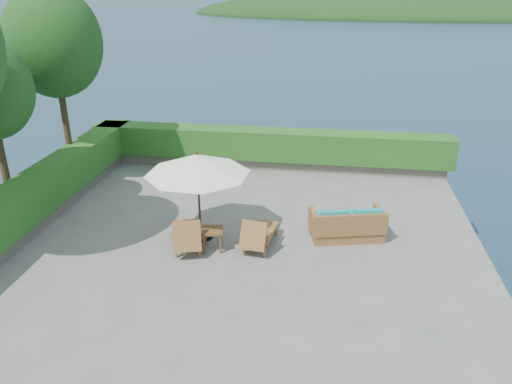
# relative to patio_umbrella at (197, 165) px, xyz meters

# --- Properties ---
(ground) EXTENTS (12.00, 12.00, 0.00)m
(ground) POSITION_rel_patio_umbrella_xyz_m (1.05, -0.23, -1.97)
(ground) COLOR gray
(ground) RESTS_ON ground
(foundation) EXTENTS (12.00, 12.00, 3.00)m
(foundation) POSITION_rel_patio_umbrella_xyz_m (1.05, -0.23, -3.52)
(foundation) COLOR #60594C
(foundation) RESTS_ON ocean
(ocean) EXTENTS (600.00, 600.00, 0.00)m
(ocean) POSITION_rel_patio_umbrella_xyz_m (1.05, -0.23, -4.97)
(ocean) COLOR #152B41
(ocean) RESTS_ON ground
(offshore_island) EXTENTS (126.00, 57.60, 12.60)m
(offshore_island) POSITION_rel_patio_umbrella_xyz_m (26.05, 139.77, -4.97)
(offshore_island) COLOR black
(offshore_island) RESTS_ON ocean
(planter_wall_far) EXTENTS (12.00, 0.60, 0.36)m
(planter_wall_far) POSITION_rel_patio_umbrella_xyz_m (1.05, 5.37, -1.79)
(planter_wall_far) COLOR #6D6657
(planter_wall_far) RESTS_ON ground
(planter_wall_left) EXTENTS (0.60, 12.00, 0.36)m
(planter_wall_left) POSITION_rel_patio_umbrella_xyz_m (-4.55, -0.23, -1.79)
(planter_wall_left) COLOR #6D6657
(planter_wall_left) RESTS_ON ground
(hedge_far) EXTENTS (12.40, 0.90, 1.00)m
(hedge_far) POSITION_rel_patio_umbrella_xyz_m (1.05, 5.37, -1.12)
(hedge_far) COLOR #1E4714
(hedge_far) RESTS_ON planter_wall_far
(hedge_left) EXTENTS (0.90, 12.40, 1.00)m
(hedge_left) POSITION_rel_patio_umbrella_xyz_m (-4.55, -0.23, -1.12)
(hedge_left) COLOR #1E4714
(hedge_left) RESTS_ON planter_wall_left
(tree_far) EXTENTS (2.80, 2.80, 6.03)m
(tree_far) POSITION_rel_patio_umbrella_xyz_m (-4.95, 2.97, 2.43)
(tree_far) COLOR #403018
(tree_far) RESTS_ON ground
(patio_umbrella) EXTENTS (3.32, 3.32, 2.33)m
(patio_umbrella) POSITION_rel_patio_umbrella_xyz_m (0.00, 0.00, 0.00)
(patio_umbrella) COLOR black
(patio_umbrella) RESTS_ON ground
(lounge_left) EXTENTS (1.07, 1.71, 0.92)m
(lounge_left) POSITION_rel_patio_umbrella_xyz_m (-0.18, -0.58, -1.59)
(lounge_left) COLOR brown
(lounge_left) RESTS_ON ground
(lounge_right) EXTENTS (0.82, 1.59, 0.87)m
(lounge_right) POSITION_rel_patio_umbrella_xyz_m (1.54, -0.27, -1.60)
(lounge_right) COLOR brown
(lounge_right) RESTS_ON ground
(side_table) EXTENTS (0.59, 0.59, 0.54)m
(side_table) POSITION_rel_patio_umbrella_xyz_m (0.45, -0.57, -1.52)
(side_table) COLOR brown
(side_table) RESTS_ON ground
(wicker_loveseat) EXTENTS (1.99, 1.33, 0.90)m
(wicker_loveseat) POSITION_rel_patio_umbrella_xyz_m (3.70, 0.51, -1.62)
(wicker_loveseat) COLOR brown
(wicker_loveseat) RESTS_ON ground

